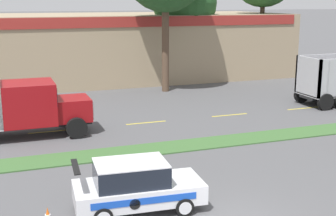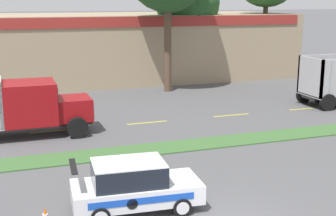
% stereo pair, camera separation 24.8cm
% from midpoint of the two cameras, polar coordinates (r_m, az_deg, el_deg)
% --- Properties ---
extents(grass_verge, '(120.00, 1.79, 0.06)m').
position_cam_midpoint_polar(grass_verge, '(22.25, -2.19, -5.04)').
color(grass_verge, '#3D6633').
rests_on(grass_verge, ground_plane).
extents(centre_line_3, '(2.40, 0.14, 0.01)m').
position_cam_midpoint_polar(centre_line_3, '(26.08, -14.36, -2.78)').
color(centre_line_3, yellow).
rests_on(centre_line_3, ground_plane).
extents(centre_line_4, '(2.40, 0.14, 0.01)m').
position_cam_midpoint_polar(centre_line_4, '(27.09, -2.94, -1.80)').
color(centre_line_4, yellow).
rests_on(centre_line_4, ground_plane).
extents(centre_line_5, '(2.40, 0.14, 0.01)m').
position_cam_midpoint_polar(centre_line_5, '(29.08, 7.29, -0.85)').
color(centre_line_5, yellow).
rests_on(centre_line_5, ground_plane).
extents(centre_line_6, '(2.40, 0.14, 0.01)m').
position_cam_midpoint_polar(centre_line_6, '(31.87, 15.96, -0.03)').
color(centre_line_6, yellow).
rests_on(centre_line_6, ground_plane).
extents(rally_car, '(4.42, 2.23, 1.75)m').
position_cam_midpoint_polar(rally_car, '(15.89, -4.38, -9.42)').
color(rally_car, white).
rests_on(rally_car, ground_plane).
extents(store_building_backdrop, '(28.81, 12.10, 5.72)m').
position_cam_midpoint_polar(store_building_backdrop, '(43.39, -5.22, 7.59)').
color(store_building_backdrop, '#9E896B').
rests_on(store_building_backdrop, ground_plane).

